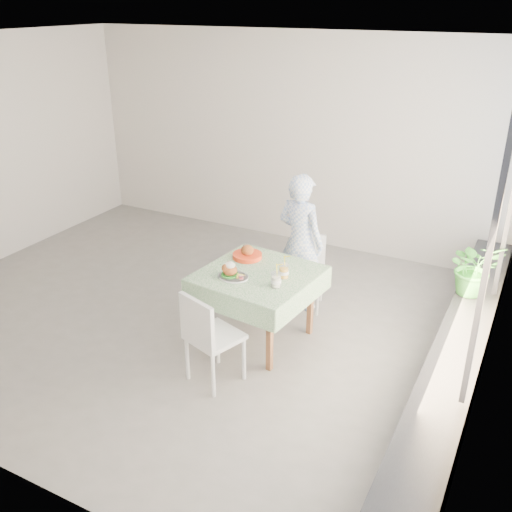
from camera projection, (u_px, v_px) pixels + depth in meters
The scene contains 15 objects.
floor at pixel (188, 314), 6.23m from camera, with size 6.00×6.00×0.00m, color slate.
ceiling at pixel (173, 41), 5.06m from camera, with size 6.00×6.00×0.00m, color white.
wall_back at pixel (287, 140), 7.66m from camera, with size 6.00×0.02×2.80m, color beige.
wall_right at pixel (505, 248), 4.38m from camera, with size 0.02×5.00×2.80m, color beige.
window_pane at pixel (507, 217), 4.29m from camera, with size 0.01×4.80×2.18m, color #D1E0F9.
window_ledge at pixel (456, 365), 4.94m from camera, with size 0.40×4.80×0.50m, color black.
cafe_table at pixel (258, 298), 5.59m from camera, with size 1.15×1.15×0.74m.
chair_far at pixel (305, 286), 6.30m from camera, with size 0.46×0.46×0.80m.
chair_near at pixel (214, 354), 5.05m from camera, with size 0.53×0.53×0.89m.
diner at pixel (300, 242), 6.12m from camera, with size 0.55×0.36×1.52m, color #87A3D9.
main_dish at pixel (231, 272), 5.36m from camera, with size 0.30×0.30×0.16m.
juice_cup_orange at pixel (284, 272), 5.35m from camera, with size 0.10×0.10×0.27m.
juice_cup_lemonade at pixel (276, 280), 5.19m from camera, with size 0.10×0.10×0.28m.
second_dish at pixel (247, 254), 5.77m from camera, with size 0.30×0.30×0.14m.
potted_plant at pixel (474, 268), 5.50m from camera, with size 0.50×0.43×0.55m, color #307727.
Camera 1 is at (3.16, -4.44, 3.16)m, focal length 40.00 mm.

